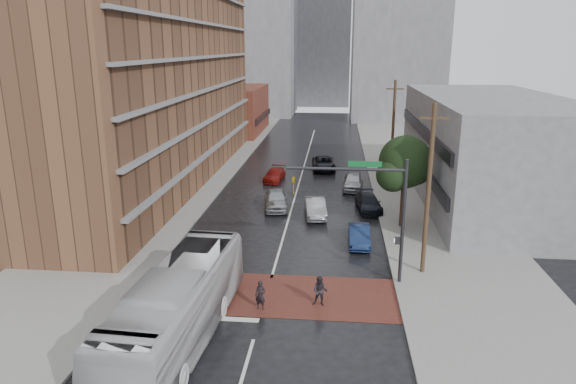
% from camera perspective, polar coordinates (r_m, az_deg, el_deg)
% --- Properties ---
extents(ground, '(160.00, 160.00, 0.00)m').
position_cam_1_polar(ground, '(27.93, -2.52, -11.76)').
color(ground, black).
rests_on(ground, ground).
extents(crosswalk, '(14.00, 5.00, 0.02)m').
position_cam_1_polar(crosswalk, '(28.37, -2.38, -11.27)').
color(crosswalk, maroon).
rests_on(crosswalk, ground).
extents(sidewalk_west, '(9.00, 90.00, 0.15)m').
position_cam_1_polar(sidewalk_west, '(53.31, -11.12, 1.59)').
color(sidewalk_west, gray).
rests_on(sidewalk_west, ground).
extents(sidewalk_east, '(9.00, 90.00, 0.15)m').
position_cam_1_polar(sidewalk_east, '(51.76, 14.11, 0.98)').
color(sidewalk_east, gray).
rests_on(sidewalk_east, ground).
extents(apartment_block, '(10.00, 44.00, 28.00)m').
position_cam_1_polar(apartment_block, '(51.59, -15.07, 16.52)').
color(apartment_block, brown).
rests_on(apartment_block, ground).
extents(storefront_west, '(8.00, 16.00, 7.00)m').
position_cam_1_polar(storefront_west, '(80.58, -5.78, 9.05)').
color(storefront_west, maroon).
rests_on(storefront_west, ground).
extents(building_east, '(11.00, 26.00, 9.00)m').
position_cam_1_polar(building_east, '(47.11, 21.38, 4.44)').
color(building_east, gray).
rests_on(building_east, ground).
extents(distant_tower_west, '(18.00, 16.00, 32.00)m').
position_cam_1_polar(distant_tower_west, '(104.04, -4.47, 17.50)').
color(distant_tower_west, gray).
rests_on(distant_tower_west, ground).
extents(distant_tower_east, '(16.00, 14.00, 36.00)m').
position_cam_1_polar(distant_tower_east, '(97.20, 12.26, 18.51)').
color(distant_tower_east, gray).
rests_on(distant_tower_east, ground).
extents(distant_tower_center, '(12.00, 10.00, 24.00)m').
position_cam_1_polar(distant_tower_center, '(119.56, 3.89, 15.38)').
color(distant_tower_center, gray).
rests_on(distant_tower_center, ground).
extents(street_tree, '(4.20, 4.10, 6.90)m').
position_cam_1_polar(street_tree, '(37.77, 12.90, 2.91)').
color(street_tree, '#332319').
rests_on(street_tree, ground).
extents(signal_mast, '(6.50, 0.30, 7.20)m').
position_cam_1_polar(signal_mast, '(28.31, 9.88, -1.24)').
color(signal_mast, '#2D2D33').
rests_on(signal_mast, ground).
extents(utility_pole_near, '(1.60, 0.26, 10.00)m').
position_cam_1_polar(utility_pole_near, '(30.01, 15.33, 0.21)').
color(utility_pole_near, '#473321').
rests_on(utility_pole_near, ground).
extents(utility_pole_far, '(1.60, 0.26, 10.00)m').
position_cam_1_polar(utility_pole_far, '(49.40, 11.56, 6.45)').
color(utility_pole_far, '#473321').
rests_on(utility_pole_far, ground).
extents(transit_bus, '(3.66, 12.60, 3.47)m').
position_cam_1_polar(transit_bus, '(24.03, -12.12, -12.33)').
color(transit_bus, '#BBBBBD').
rests_on(transit_bus, ground).
extents(pedestrian_a, '(0.64, 0.50, 1.56)m').
position_cam_1_polar(pedestrian_a, '(26.57, -3.08, -11.40)').
color(pedestrian_a, black).
rests_on(pedestrian_a, ground).
extents(pedestrian_b, '(0.87, 0.72, 1.62)m').
position_cam_1_polar(pedestrian_b, '(26.94, 3.59, -10.94)').
color(pedestrian_b, '#262026').
rests_on(pedestrian_b, ground).
extents(car_travel_a, '(2.50, 4.85, 1.58)m').
position_cam_1_polar(car_travel_a, '(42.32, -1.38, -0.83)').
color(car_travel_a, '#A3A7AA').
rests_on(car_travel_a, ground).
extents(car_travel_b, '(2.07, 4.55, 1.45)m').
position_cam_1_polar(car_travel_b, '(40.45, 3.06, -1.74)').
color(car_travel_b, '#ABADB3').
rests_on(car_travel_b, ground).
extents(car_travel_c, '(2.12, 4.34, 1.22)m').
position_cam_1_polar(car_travel_c, '(51.24, -1.50, 1.93)').
color(car_travel_c, maroon).
rests_on(car_travel_c, ground).
extents(suv_travel, '(2.81, 5.34, 1.43)m').
position_cam_1_polar(suv_travel, '(55.88, 3.99, 3.19)').
color(suv_travel, black).
rests_on(suv_travel, ground).
extents(car_parked_near, '(1.42, 3.97, 1.31)m').
position_cam_1_polar(car_parked_near, '(35.09, 7.91, -4.80)').
color(car_parked_near, '#16264F').
rests_on(car_parked_near, ground).
extents(car_parked_mid, '(2.32, 4.60, 1.28)m').
position_cam_1_polar(car_parked_mid, '(42.42, 8.94, -1.20)').
color(car_parked_mid, black).
rests_on(car_parked_mid, ground).
extents(car_parked_far, '(2.09, 4.58, 1.52)m').
position_cam_1_polar(car_parked_far, '(48.48, 7.23, 1.18)').
color(car_parked_far, '#AEB0B6').
rests_on(car_parked_far, ground).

